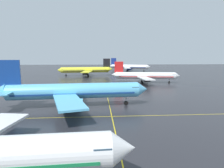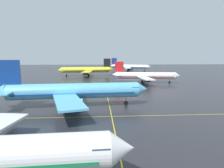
{
  "view_description": "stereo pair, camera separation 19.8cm",
  "coord_description": "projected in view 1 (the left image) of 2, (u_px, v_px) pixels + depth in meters",
  "views": [
    {
      "loc": [
        -2.97,
        -6.08,
        13.89
      ],
      "look_at": [
        0.91,
        49.14,
        5.76
      ],
      "focal_mm": 30.98,
      "sensor_mm": 36.0,
      "label": 1
    },
    {
      "loc": [
        -2.77,
        -6.09,
        13.89
      ],
      "look_at": [
        0.91,
        49.14,
        5.76
      ],
      "focal_mm": 30.98,
      "sensor_mm": 36.0,
      "label": 2
    }
  ],
  "objects": [
    {
      "name": "airliner_second_row",
      "position": [
        73.0,
        91.0,
        52.1
      ],
      "size": [
        41.26,
        35.5,
        12.82
      ],
      "color": "#5BB7E5",
      "rests_on": "ground"
    },
    {
      "name": "airliner_far_right_stand",
      "position": [
        129.0,
        67.0,
        174.93
      ],
      "size": [
        36.88,
        31.51,
        11.72
      ],
      "color": "white",
      "rests_on": "ground"
    },
    {
      "name": "airliner_third_row",
      "position": [
        145.0,
        76.0,
        99.16
      ],
      "size": [
        35.02,
        29.96,
        10.89
      ],
      "color": "white",
      "rests_on": "ground"
    },
    {
      "name": "airliner_far_left_stand",
      "position": [
        86.0,
        70.0,
        134.37
      ],
      "size": [
        38.3,
        32.91,
        11.9
      ],
      "color": "yellow",
      "rests_on": "ground"
    },
    {
      "name": "taxiway_markings",
      "position": [
        122.0,
        162.0,
        25.41
      ],
      "size": [
        141.06,
        85.41,
        0.01
      ],
      "color": "yellow",
      "rests_on": "ground"
    }
  ]
}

